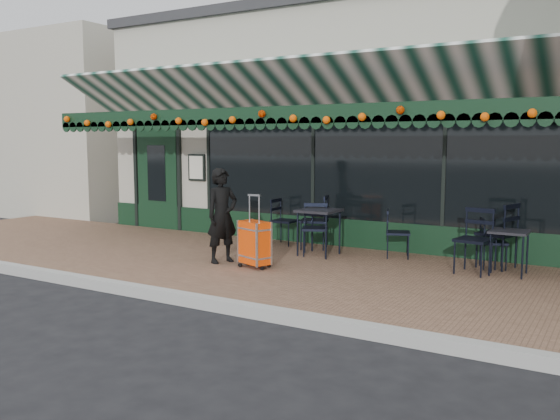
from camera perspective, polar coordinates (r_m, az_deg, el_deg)
The scene contains 16 objects.
ground at distance 7.27m, azimuth -4.39°, elevation -9.70°, with size 80.00×80.00×0.00m, color black.
sidewalk at distance 8.91m, azimuth 3.04°, elevation -6.12°, with size 18.00×4.00×0.15m, color brown.
curb at distance 7.18m, azimuth -4.77°, elevation -9.28°, with size 18.00×0.16×0.15m, color #9E9E99.
restaurant_building at distance 14.12m, azimuth 14.23°, elevation 7.39°, with size 12.00×9.60×4.50m.
neighbor_building_left at distance 21.85m, azimuth -20.70°, elevation 7.18°, with size 12.00×8.00×4.80m, color #ABA496.
woman at distance 9.26m, azimuth -5.59°, elevation -0.54°, with size 0.54×0.35×1.48m, color black.
suitcase at distance 8.90m, azimuth -2.47°, elevation -3.23°, with size 0.54×0.42×1.09m.
cafe_table_a at distance 8.99m, azimuth 21.22°, elevation -2.25°, with size 0.52×0.52×0.64m.
cafe_table_b at distance 9.83m, azimuth 3.77°, elevation -0.39°, with size 0.62×0.62×0.77m.
chair_a_left at distance 9.43m, azimuth 20.15°, elevation -2.25°, with size 0.50×0.50×1.00m, color black, non-canonical shape.
chair_a_right at distance 9.39m, azimuth 19.85°, elevation -3.00°, with size 0.38×0.38×0.77m, color black, non-canonical shape.
chair_a_front at distance 8.91m, azimuth 18.13°, elevation -2.84°, with size 0.48×0.48×0.95m, color black, non-canonical shape.
chair_b_left at distance 10.46m, azimuth 3.30°, elevation -1.11°, with size 0.48×0.48×0.96m, color black, non-canonical shape.
chair_b_right at distance 9.84m, azimuth 11.29°, elevation -2.21°, with size 0.40×0.40×0.80m, color black, non-canonical shape.
chair_b_front at distance 9.85m, azimuth 3.40°, elevation -1.85°, with size 0.44×0.44×0.87m, color black, non-canonical shape.
chair_solo at distance 10.85m, azimuth 0.45°, elevation -1.11°, with size 0.43×0.43×0.85m, color black, non-canonical shape.
Camera 1 is at (4.01, -5.70, 2.05)m, focal length 38.00 mm.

